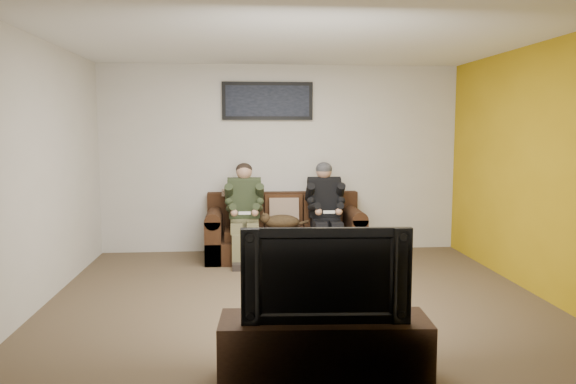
{
  "coord_description": "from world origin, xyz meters",
  "views": [
    {
      "loc": [
        -0.55,
        -5.6,
        1.72
      ],
      "look_at": [
        0.01,
        1.2,
        0.95
      ],
      "focal_mm": 35.0,
      "sensor_mm": 36.0,
      "label": 1
    }
  ],
  "objects": [
    {
      "name": "tv_stand",
      "position": [
        -0.0,
        -1.95,
        0.22
      ],
      "size": [
        1.44,
        0.53,
        0.45
      ],
      "primitive_type": "cube",
      "rotation": [
        0.0,
        0.0,
        -0.06
      ],
      "color": "#321E10",
      "rests_on": "ground"
    },
    {
      "name": "throw_blanket",
      "position": [
        -0.62,
        2.08,
        0.85
      ],
      "size": [
        0.42,
        0.21,
        0.08
      ],
      "primitive_type": "cube",
      "color": "gray",
      "rests_on": "sofa"
    },
    {
      "name": "wall_left",
      "position": [
        -2.5,
        0.0,
        1.3
      ],
      "size": [
        0.0,
        4.5,
        4.5
      ],
      "primitive_type": "plane",
      "rotation": [
        1.57,
        0.0,
        1.57
      ],
      "color": "beige",
      "rests_on": "ground"
    },
    {
      "name": "throw_pillow",
      "position": [
        0.01,
        1.86,
        0.6
      ],
      "size": [
        0.4,
        0.19,
        0.39
      ],
      "primitive_type": "cube",
      "rotation": [
        -0.21,
        0.0,
        0.0
      ],
      "color": "#8A705A",
      "rests_on": "sofa"
    },
    {
      "name": "accent_wall_right",
      "position": [
        2.49,
        0.0,
        1.3
      ],
      "size": [
        0.0,
        4.5,
        4.5
      ],
      "primitive_type": "plane",
      "rotation": [
        1.57,
        0.0,
        -1.57
      ],
      "color": "#BE9613",
      "rests_on": "ground"
    },
    {
      "name": "cat",
      "position": [
        -0.06,
        1.62,
        0.51
      ],
      "size": [
        0.66,
        0.26,
        0.24
      ],
      "color": "#49341C",
      "rests_on": "sofa"
    },
    {
      "name": "floor",
      "position": [
        0.0,
        0.0,
        0.0
      ],
      "size": [
        5.0,
        5.0,
        0.0
      ],
      "primitive_type": "plane",
      "color": "brown",
      "rests_on": "ground"
    },
    {
      "name": "sofa",
      "position": [
        0.01,
        1.82,
        0.32
      ],
      "size": [
        2.07,
        0.89,
        0.85
      ],
      "color": "#311B0E",
      "rests_on": "ground"
    },
    {
      "name": "person_right",
      "position": [
        0.54,
        1.65,
        0.71
      ],
      "size": [
        0.51,
        0.86,
        1.28
      ],
      "color": "black",
      "rests_on": "sofa"
    },
    {
      "name": "television",
      "position": [
        -0.0,
        -1.95,
        0.77
      ],
      "size": [
        1.12,
        0.21,
        0.64
      ],
      "primitive_type": "imported",
      "rotation": [
        0.0,
        0.0,
        -0.06
      ],
      "color": "black",
      "rests_on": "tv_stand"
    },
    {
      "name": "framed_poster",
      "position": [
        -0.19,
        2.22,
        2.1
      ],
      "size": [
        1.25,
        0.05,
        0.52
      ],
      "color": "black",
      "rests_on": "wall_back"
    },
    {
      "name": "ceiling",
      "position": [
        0.0,
        0.0,
        2.6
      ],
      "size": [
        5.0,
        5.0,
        0.0
      ],
      "primitive_type": "plane",
      "rotation": [
        3.14,
        0.0,
        0.0
      ],
      "color": "silver",
      "rests_on": "ground"
    },
    {
      "name": "wall_right",
      "position": [
        2.5,
        0.0,
        1.3
      ],
      "size": [
        0.0,
        4.5,
        4.5
      ],
      "primitive_type": "plane",
      "rotation": [
        1.57,
        0.0,
        -1.57
      ],
      "color": "beige",
      "rests_on": "ground"
    },
    {
      "name": "person_left",
      "position": [
        -0.52,
        1.65,
        0.71
      ],
      "size": [
        0.51,
        0.87,
        1.27
      ],
      "color": "#6B6642",
      "rests_on": "sofa"
    },
    {
      "name": "wall_front",
      "position": [
        0.0,
        -2.25,
        1.3
      ],
      "size": [
        5.0,
        0.0,
        5.0
      ],
      "primitive_type": "plane",
      "rotation": [
        -1.57,
        0.0,
        0.0
      ],
      "color": "beige",
      "rests_on": "ground"
    },
    {
      "name": "wall_back",
      "position": [
        0.0,
        2.25,
        1.3
      ],
      "size": [
        5.0,
        0.0,
        5.0
      ],
      "primitive_type": "plane",
      "rotation": [
        1.57,
        0.0,
        0.0
      ],
      "color": "beige",
      "rests_on": "ground"
    }
  ]
}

